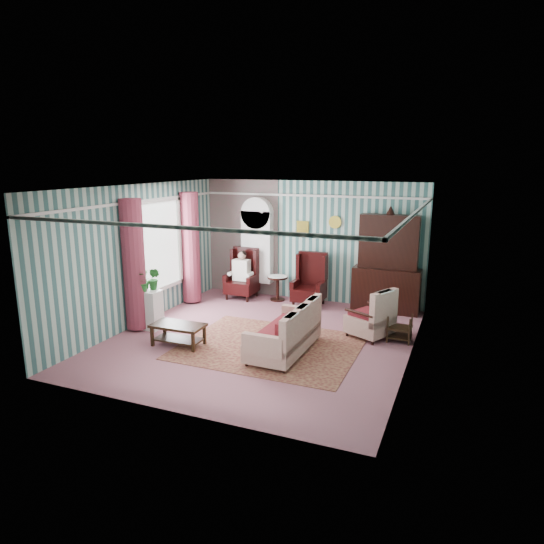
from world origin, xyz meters
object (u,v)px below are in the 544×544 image
at_px(dresser_hutch, 388,260).
at_px(nest_table, 400,328).
at_px(seated_woman, 242,275).
at_px(coffee_table, 178,335).
at_px(plant_stand, 148,309).
at_px(floral_armchair, 370,311).
at_px(round_side_table, 278,288).
at_px(sofa, 284,323).
at_px(wingback_left, 242,274).
at_px(wingback_right, 309,280).
at_px(bookcase, 257,252).

xyz_separation_m(dresser_hutch, nest_table, (0.57, -1.82, -0.91)).
height_order(seated_woman, coffee_table, seated_woman).
bearing_deg(plant_stand, floral_armchair, 15.78).
relative_size(round_side_table, sofa, 0.33).
bearing_deg(dresser_hutch, floral_armchair, -90.00).
bearing_deg(wingback_left, round_side_table, 9.46).
distance_m(round_side_table, sofa, 3.34).
bearing_deg(nest_table, dresser_hutch, 107.39).
xyz_separation_m(seated_woman, coffee_table, (0.30, -3.33, -0.38)).
xyz_separation_m(round_side_table, coffee_table, (-0.60, -3.48, -0.09)).
bearing_deg(coffee_table, wingback_right, 66.44).
xyz_separation_m(round_side_table, floral_armchair, (2.60, -1.68, 0.22)).
distance_m(wingback_left, coffee_table, 3.37).
bearing_deg(coffee_table, bookcase, 90.75).
height_order(dresser_hutch, floral_armchair, dresser_hutch).
bearing_deg(sofa, nest_table, -52.21).
xyz_separation_m(bookcase, coffee_table, (0.05, -3.72, -0.91)).
bearing_deg(seated_woman, coffee_table, -84.87).
height_order(wingback_left, wingback_right, same).
bearing_deg(coffee_table, dresser_hutch, 48.34).
height_order(wingback_right, coffee_table, wingback_right).
xyz_separation_m(plant_stand, floral_armchair, (4.30, 1.22, 0.12)).
bearing_deg(plant_stand, sofa, -2.93).
height_order(bookcase, coffee_table, bookcase).
distance_m(dresser_hutch, coffee_table, 4.91).
bearing_deg(round_side_table, coffee_table, -99.81).
bearing_deg(round_side_table, nest_table, -28.20).
relative_size(sofa, floral_armchair, 1.77).
height_order(wingback_right, sofa, wingback_right).
xyz_separation_m(dresser_hutch, coffee_table, (-3.20, -3.60, -0.97)).
xyz_separation_m(dresser_hutch, plant_stand, (-4.30, -3.02, -0.78)).
height_order(bookcase, floral_armchair, bookcase).
relative_size(round_side_table, nest_table, 1.11).
height_order(bookcase, wingback_left, bookcase).
xyz_separation_m(plant_stand, sofa, (3.03, -0.16, 0.16)).
bearing_deg(wingback_left, bookcase, 57.34).
bearing_deg(sofa, bookcase, 32.41).
bearing_deg(coffee_table, round_side_table, 80.19).
xyz_separation_m(bookcase, dresser_hutch, (3.25, -0.12, 0.06)).
xyz_separation_m(bookcase, round_side_table, (0.65, -0.24, -0.82)).
bearing_deg(bookcase, floral_armchair, -30.64).
distance_m(wingback_left, floral_armchair, 3.82).
height_order(wingback_left, coffee_table, wingback_left).
relative_size(dresser_hutch, floral_armchair, 2.27).
height_order(bookcase, plant_stand, bookcase).
height_order(round_side_table, floral_armchair, floral_armchair).
distance_m(plant_stand, sofa, 3.04).
bearing_deg(seated_woman, wingback_left, 0.00).
distance_m(bookcase, nest_table, 4.37).
bearing_deg(floral_armchair, wingback_right, 74.98).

